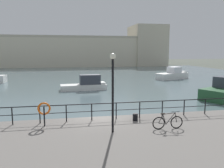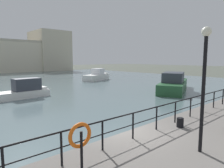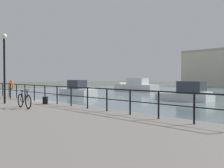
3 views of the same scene
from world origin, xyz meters
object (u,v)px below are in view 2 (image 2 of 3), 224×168
(moored_harbor_tender, at_px, (97,76))
(life_ring_stand, at_px, (80,137))
(moored_green_narrowboat, at_px, (174,84))
(moored_red_daysailer, at_px, (22,91))
(mooring_bollard, at_px, (180,123))
(quay_lamp_post, at_px, (204,73))

(moored_harbor_tender, height_order, life_ring_stand, moored_harbor_tender)
(moored_harbor_tender, distance_m, life_ring_stand, 32.80)
(moored_green_narrowboat, distance_m, moored_red_daysailer, 17.77)
(moored_harbor_tender, xyz_separation_m, moored_red_daysailer, (-16.55, -8.95, -0.07))
(moored_red_daysailer, relative_size, mooring_bollard, 13.85)
(moored_red_daysailer, xyz_separation_m, quay_lamp_post, (0.06, -18.64, 2.81))
(moored_harbor_tender, xyz_separation_m, moored_green_narrowboat, (-0.64, -16.85, 0.11))
(moored_harbor_tender, height_order, quay_lamp_post, quay_lamp_post)
(quay_lamp_post, bearing_deg, moored_green_narrowboat, 34.11)
(mooring_bollard, relative_size, life_ring_stand, 0.31)
(moored_green_narrowboat, bearing_deg, life_ring_stand, 179.08)
(life_ring_stand, bearing_deg, moored_red_daysailer, 77.80)
(moored_harbor_tender, relative_size, quay_lamp_post, 1.62)
(mooring_bollard, xyz_separation_m, life_ring_stand, (-5.48, 0.00, 0.75))
(mooring_bollard, distance_m, quay_lamp_post, 3.54)
(quay_lamp_post, bearing_deg, life_ring_stand, 154.44)
(moored_red_daysailer, height_order, life_ring_stand, life_ring_stand)
(moored_green_narrowboat, relative_size, life_ring_stand, 7.15)
(life_ring_stand, distance_m, quay_lamp_post, 4.46)
(life_ring_stand, bearing_deg, moored_harbor_tender, 51.97)
(moored_red_daysailer, height_order, quay_lamp_post, quay_lamp_post)
(moored_red_daysailer, relative_size, life_ring_stand, 4.36)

